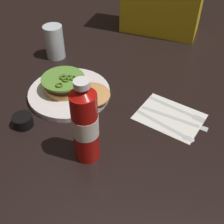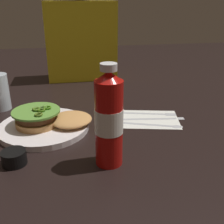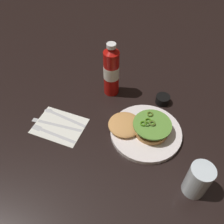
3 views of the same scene
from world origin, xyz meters
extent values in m
plane|color=black|center=(0.00, 0.00, 0.00)|extent=(3.00, 3.00, 0.00)
cylinder|color=white|center=(-0.12, 0.01, 0.01)|extent=(0.27, 0.27, 0.02)
cylinder|color=tan|center=(-0.14, 0.01, 0.03)|extent=(0.12, 0.12, 0.02)
cylinder|color=#512D19|center=(-0.14, 0.01, 0.04)|extent=(0.11, 0.11, 0.02)
cylinder|color=red|center=(-0.14, 0.01, 0.05)|extent=(0.11, 0.11, 0.01)
cylinder|color=#5D9337|center=(-0.14, 0.01, 0.06)|extent=(0.14, 0.14, 0.01)
torus|color=#536B1F|center=(-0.13, -0.03, 0.07)|extent=(0.02, 0.02, 0.01)
torus|color=#407B13|center=(-0.10, 0.02, 0.07)|extent=(0.02, 0.02, 0.01)
torus|color=#486A29|center=(-0.12, 0.01, 0.07)|extent=(0.02, 0.02, 0.01)
torus|color=#457619|center=(-0.13, 0.01, 0.07)|extent=(0.02, 0.02, 0.01)
torus|color=#426E12|center=(-0.12, 0.00, 0.07)|extent=(0.02, 0.02, 0.01)
torus|color=#516326|center=(-0.14, 0.01, 0.07)|extent=(0.02, 0.02, 0.01)
ellipsoid|color=tan|center=(-0.04, 0.00, 0.03)|extent=(0.12, 0.12, 0.03)
cylinder|color=#B6110C|center=(0.04, -0.20, 0.10)|extent=(0.06, 0.06, 0.20)
cone|color=#B6110C|center=(0.04, -0.20, 0.21)|extent=(0.06, 0.06, 0.02)
cylinder|color=white|center=(0.04, -0.20, 0.23)|extent=(0.04, 0.04, 0.02)
cylinder|color=white|center=(0.04, -0.20, 0.11)|extent=(0.06, 0.06, 0.06)
cylinder|color=silver|center=(-0.28, 0.21, 0.06)|extent=(0.07, 0.07, 0.13)
cylinder|color=black|center=(-0.18, -0.17, 0.02)|extent=(0.06, 0.06, 0.03)
cube|color=white|center=(0.21, 0.02, 0.00)|extent=(0.22, 0.18, 0.00)
cube|color=silver|center=(0.20, -0.02, 0.00)|extent=(0.18, 0.08, 0.00)
ellipsoid|color=silver|center=(0.28, -0.05, 0.00)|extent=(0.04, 0.03, 0.00)
cube|color=silver|center=(0.21, 0.02, 0.00)|extent=(0.18, 0.04, 0.00)
cube|color=silver|center=(0.29, 0.01, 0.00)|extent=(0.08, 0.03, 0.00)
cube|color=silver|center=(0.22, 0.06, 0.00)|extent=(0.18, 0.06, 0.00)
cube|color=silver|center=(0.30, 0.04, 0.00)|extent=(0.04, 0.03, 0.00)
camera|label=1|loc=(0.27, -0.63, 0.59)|focal=45.86mm
camera|label=2|loc=(-0.05, -0.74, 0.36)|focal=43.04mm
camera|label=3|loc=(-0.07, 0.55, 0.72)|focal=38.08mm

